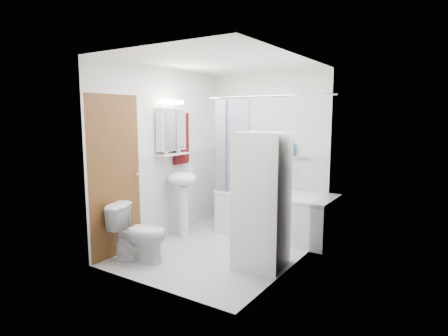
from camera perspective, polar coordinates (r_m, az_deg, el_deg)
The scene contains 20 objects.
floor at distance 5.04m, azimuth -0.41°, elevation -12.25°, with size 2.60×2.60×0.00m, color silver.
room_walls at distance 4.74m, azimuth -0.43°, elevation 4.88°, with size 2.60×2.60×2.60m.
wainscot at distance 5.11m, azimuth 1.39°, elevation -4.95°, with size 1.98×2.58×2.58m.
door at distance 4.97m, azimuth -13.17°, elevation -0.83°, with size 0.05×2.00×2.00m.
bathtub at distance 5.54m, azimuth 7.93°, elevation -6.63°, with size 1.67×0.79×0.64m.
tub_spout at distance 5.65m, azimuth 11.30°, elevation -0.18°, with size 0.04×0.04×0.12m, color silver.
curtain_rod at distance 5.07m, azimuth 6.66°, elevation 10.83°, with size 0.02×0.02×1.85m, color silver.
shower_curtain at distance 5.35m, azimuth 1.23°, elevation 2.70°, with size 0.55×0.02×1.45m.
sink at distance 5.39m, azimuth -6.34°, elevation -3.19°, with size 0.44×0.37×1.04m.
medicine_cabinet at distance 5.36m, azimuth -8.00°, elevation 6.01°, with size 0.13×0.50×0.71m.
shelf at distance 5.37m, azimuth -7.81°, elevation 2.11°, with size 0.18×0.54×0.03m, color silver.
shower_caddy at distance 5.60m, azimuth 11.79°, elevation 1.73°, with size 0.22×0.06×0.02m, color silver.
towel at distance 5.58m, azimuth -6.55°, elevation 4.61°, with size 0.07×0.32×0.76m.
washer_dryer at distance 4.33m, azimuth 5.73°, elevation -4.88°, with size 0.62×0.61×1.56m.
toilet at distance 4.68m, azimuth -12.82°, elevation -9.66°, with size 0.39×0.70×0.68m, color white.
soap_pump at distance 5.41m, azimuth -5.27°, elevation -0.49°, with size 0.08×0.17×0.08m, color gray.
shelf_bottle at distance 5.26m, azimuth -8.88°, elevation 2.48°, with size 0.07×0.18×0.07m, color gray.
shelf_cup at distance 5.46m, azimuth -7.00°, elevation 2.88°, with size 0.10×0.09×0.10m, color gray.
shampoo_a at distance 5.68m, azimuth 9.44°, elevation 2.66°, with size 0.13×0.17×0.13m, color gray.
shampoo_b at distance 5.64m, azimuth 10.55°, elevation 2.33°, with size 0.08×0.21×0.08m, color #22588B.
Camera 1 is at (2.59, -3.96, 1.75)m, focal length 30.00 mm.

